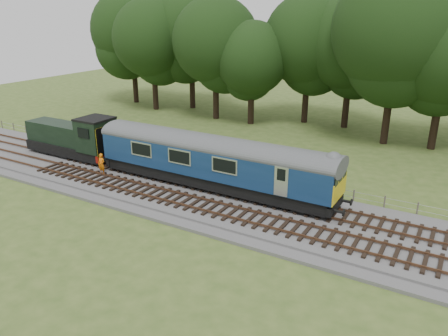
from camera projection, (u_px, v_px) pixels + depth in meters
The scene contains 9 objects.
ground at pixel (243, 209), 28.68m from camera, with size 120.00×120.00×0.00m, color #3F5A21.
ballast at pixel (243, 206), 28.62m from camera, with size 70.00×7.00×0.35m, color #4C4C4F.
track_north at pixel (253, 196), 29.68m from camera, with size 67.20×2.40×0.21m.
track_south at pixel (232, 212), 27.24m from camera, with size 67.20×2.40×0.21m.
fence at pixel (272, 186), 32.33m from camera, with size 64.00×0.12×1.00m, color #6B6054, non-canonical shape.
tree_line at pixel (340, 132), 46.53m from camera, with size 70.00×8.00×18.00m, color black, non-canonical shape.
dmu_railcar at pixel (212, 158), 30.45m from camera, with size 18.05×2.86×3.88m.
shunter_loco at pixel (74, 138), 37.25m from camera, with size 8.92×2.60×3.38m.
worker at pixel (101, 164), 33.35m from camera, with size 0.62×0.40×1.69m, color orange.
Camera 1 is at (11.99, -23.12, 12.39)m, focal length 35.00 mm.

